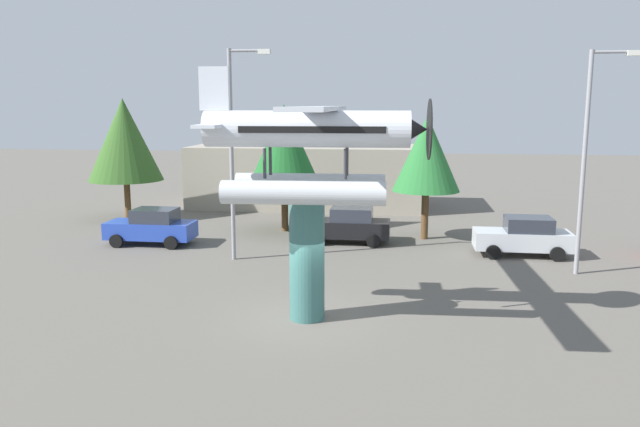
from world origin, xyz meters
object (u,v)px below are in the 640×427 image
(storefront_building, at_px, (308,176))
(tree_center_back, at_px, (427,154))
(streetlight_primary, at_px, (235,142))
(floatplane_monument, at_px, (311,145))
(car_far_silver, at_px, (523,236))
(display_pedestal, at_px, (307,260))
(streetlight_secondary, at_px, (590,148))
(tree_east, at_px, (284,152))
(tree_west, at_px, (124,140))
(car_mid_black, at_px, (348,225))
(car_near_blue, at_px, (152,227))

(storefront_building, distance_m, tree_center_back, 12.27)
(streetlight_primary, xyz_separation_m, storefront_building, (0.77, 14.89, -3.13))
(floatplane_monument, bearing_deg, storefront_building, 96.51)
(car_far_silver, relative_size, tree_center_back, 0.68)
(display_pedestal, bearing_deg, streetlight_secondary, 33.57)
(floatplane_monument, distance_m, streetlight_secondary, 11.95)
(streetlight_secondary, relative_size, tree_east, 1.30)
(streetlight_secondary, distance_m, storefront_building, 20.63)
(floatplane_monument, bearing_deg, streetlight_primary, 118.65)
(storefront_building, distance_m, tree_west, 11.90)
(tree_east, bearing_deg, tree_center_back, -8.08)
(streetlight_primary, height_order, streetlight_secondary, streetlight_primary)
(car_mid_black, bearing_deg, tree_east, -34.39)
(car_far_silver, xyz_separation_m, streetlight_secondary, (1.74, -2.86, 4.14))
(car_near_blue, height_order, tree_west, tree_west)
(car_mid_black, height_order, tree_east, tree_east)
(car_near_blue, bearing_deg, display_pedestal, 133.94)
(car_far_silver, distance_m, streetlight_primary, 13.42)
(floatplane_monument, height_order, car_mid_black, floatplane_monument)
(streetlight_secondary, relative_size, tree_center_back, 1.42)
(car_near_blue, relative_size, tree_east, 0.62)
(car_near_blue, xyz_separation_m, streetlight_primary, (4.89, -2.32, 4.26))
(streetlight_secondary, bearing_deg, display_pedestal, -146.43)
(streetlight_secondary, bearing_deg, floatplane_monument, -146.11)
(car_near_blue, xyz_separation_m, tree_east, (5.74, 4.14, 3.37))
(floatplane_monument, relative_size, tree_center_back, 1.69)
(storefront_building, xyz_separation_m, tree_center_back, (7.45, -9.48, 2.27))
(car_mid_black, distance_m, streetlight_primary, 7.34)
(display_pedestal, xyz_separation_m, storefront_building, (-3.43, 22.00, 0.11))
(streetlight_secondary, xyz_separation_m, tree_east, (-13.39, 6.90, -0.76))
(car_near_blue, bearing_deg, tree_center_back, -166.74)
(car_mid_black, xyz_separation_m, tree_center_back, (3.75, 1.43, 3.40))
(tree_center_back, bearing_deg, tree_east, 171.92)
(tree_east, bearing_deg, car_mid_black, -34.39)
(streetlight_primary, distance_m, tree_center_back, 9.87)
(car_far_silver, height_order, tree_center_back, tree_center_back)
(car_far_silver, relative_size, tree_west, 0.59)
(streetlight_secondary, relative_size, tree_west, 1.23)
(floatplane_monument, height_order, storefront_building, floatplane_monument)
(tree_east, bearing_deg, floatplane_monument, -75.62)
(tree_east, height_order, tree_center_back, tree_east)
(storefront_building, relative_size, tree_east, 2.25)
(streetlight_secondary, distance_m, tree_east, 15.08)
(floatplane_monument, bearing_deg, tree_west, 127.48)
(display_pedestal, relative_size, tree_center_back, 0.62)
(floatplane_monument, distance_m, car_near_blue, 13.96)
(streetlight_primary, bearing_deg, car_near_blue, 154.66)
(display_pedestal, bearing_deg, floatplane_monument, 2.68)
(streetlight_primary, relative_size, tree_east, 1.34)
(tree_east, bearing_deg, storefront_building, 90.55)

